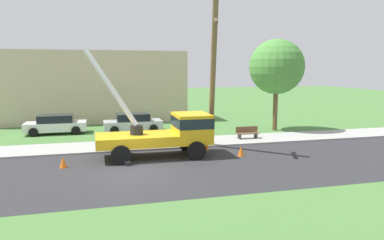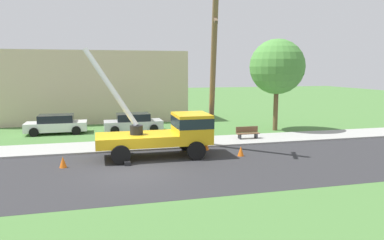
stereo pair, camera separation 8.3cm
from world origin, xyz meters
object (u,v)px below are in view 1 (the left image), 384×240
Objects in this scene: roadside_tree_near at (277,67)px; parked_sedan_white at (56,124)px; parked_sedan_silver at (133,123)px; leaning_utility_pole at (213,76)px; traffic_cone_curbside at (206,145)px; utility_truck at (169,131)px; traffic_cone_ahead at (241,151)px; park_bench at (247,133)px; traffic_cone_behind at (63,162)px.

parked_sedan_white is at bearing 170.65° from roadside_tree_near.
leaning_utility_pole is at bearing -62.95° from parked_sedan_silver.
leaning_utility_pole is at bearing -40.91° from traffic_cone_curbside.
traffic_cone_ahead is at bearing -14.84° from utility_truck.
traffic_cone_ahead is 0.08× the size of roadside_tree_near.
park_bench reaches higher than traffic_cone_curbside.
roadside_tree_near is at bearing 25.79° from traffic_cone_behind.
traffic_cone_ahead is 1.00× the size of traffic_cone_curbside.
traffic_cone_behind is at bearing -82.47° from parked_sedan_white.
traffic_cone_behind is 0.35× the size of park_bench.
traffic_cone_curbside is 12.33m from parked_sedan_white.
park_bench is (3.34, 2.56, -3.96)m from leaning_utility_pole.
traffic_cone_ahead is 10.69m from parked_sedan_silver.
parked_sedan_white is (-6.85, 9.01, -0.70)m from utility_truck.
utility_truck is 1.53× the size of parked_sedan_white.
parked_sedan_silver is (-1.20, 8.37, -0.70)m from utility_truck.
parked_sedan_silver reaches higher than traffic_cone_ahead.
parked_sedan_silver is at bearing 116.02° from traffic_cone_curbside.
traffic_cone_curbside is 4.31m from park_bench.
park_bench is (2.21, 4.25, 0.18)m from traffic_cone_ahead.
leaning_utility_pole is at bearing -41.01° from parked_sedan_white.
parked_sedan_silver is at bearing 98.13° from utility_truck.
parked_sedan_silver is 11.91m from roadside_tree_near.
parked_sedan_silver is at bearing 117.05° from leaning_utility_pole.
utility_truck is 6.95m from park_bench.
park_bench is at bearing 62.56° from traffic_cone_ahead.
utility_truck is 8.49m from parked_sedan_silver.
parked_sedan_white is 17.33m from roadside_tree_near.
roadside_tree_near is (9.73, 6.27, 3.56)m from utility_truck.
traffic_cone_ahead is 0.13× the size of parked_sedan_silver.
leaning_utility_pole reaches higher than park_bench.
traffic_cone_ahead is (1.13, -1.69, -4.14)m from leaning_utility_pole.
traffic_cone_curbside is 8.31m from parked_sedan_silver.
traffic_cone_ahead is at bearing -61.65° from parked_sedan_silver.
utility_truck reaches higher than traffic_cone_behind.
parked_sedan_silver is (4.32, 9.47, 0.43)m from traffic_cone_behind.
utility_truck reaches higher than park_bench.
leaning_utility_pole reaches higher than parked_sedan_white.
traffic_cone_behind is 10.20m from parked_sedan_white.
leaning_utility_pole is 4.16m from traffic_cone_curbside.
traffic_cone_curbside is 0.13× the size of parked_sedan_silver.
roadside_tree_near is at bearing 38.81° from leaning_utility_pole.
leaning_utility_pole is 5.39× the size of park_bench.
parked_sedan_white reaches higher than traffic_cone_curbside.
traffic_cone_curbside is (-0.30, 0.26, -4.14)m from leaning_utility_pole.
leaning_utility_pole is 1.95× the size of parked_sedan_silver.
park_bench is at bearing 37.52° from leaning_utility_pole.
traffic_cone_curbside is (7.96, 2.01, 0.00)m from traffic_cone_behind.
utility_truck is 0.78× the size of leaning_utility_pole.
traffic_cone_behind is 10.42m from parked_sedan_silver.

